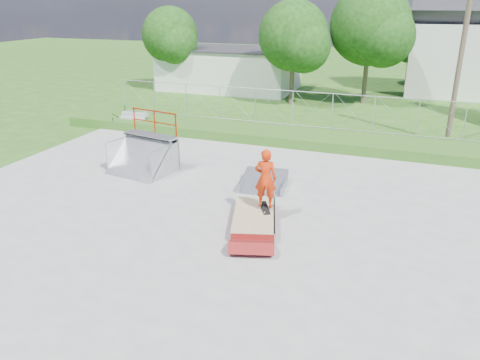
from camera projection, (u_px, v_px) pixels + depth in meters
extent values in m
plane|color=#255518|center=(209.00, 217.00, 15.03)|extent=(120.00, 120.00, 0.00)
cube|color=gray|center=(209.00, 217.00, 15.02)|extent=(20.00, 16.00, 0.04)
cube|color=#255518|center=(287.00, 135.00, 23.25)|extent=(24.00, 3.00, 0.50)
cube|color=maroon|center=(254.00, 220.00, 14.46)|extent=(1.93, 2.83, 0.36)
cube|color=#A2885C|center=(254.00, 214.00, 14.39)|extent=(1.95, 2.86, 0.03)
cube|color=black|center=(265.00, 208.00, 14.66)|extent=(0.57, 0.80, 0.13)
imported|color=red|center=(265.00, 181.00, 14.33)|extent=(0.73, 0.53, 1.86)
cube|color=silver|center=(230.00, 69.00, 36.33)|extent=(10.00, 6.00, 3.00)
cube|color=silver|center=(467.00, 60.00, 33.92)|extent=(8.00, 6.00, 5.00)
cube|color=#2B2B30|center=(476.00, 10.00, 32.70)|extent=(8.40, 6.08, 6.08)
cylinder|color=brown|center=(460.00, 59.00, 21.63)|extent=(0.24, 0.24, 8.00)
cylinder|color=brown|center=(292.00, 86.00, 30.98)|extent=(0.30, 0.30, 2.45)
sphere|color=#16330E|center=(294.00, 36.00, 29.83)|extent=(4.48, 4.48, 4.48)
sphere|color=#16330E|center=(304.00, 46.00, 29.27)|extent=(3.36, 3.36, 3.36)
cylinder|color=brown|center=(365.00, 82.00, 31.19)|extent=(0.30, 0.30, 2.80)
sphere|color=#16330E|center=(370.00, 25.00, 29.89)|extent=(5.12, 5.12, 5.12)
sphere|color=#16330E|center=(384.00, 37.00, 29.24)|extent=(3.84, 3.84, 3.84)
cylinder|color=brown|center=(172.00, 75.00, 36.02)|extent=(0.30, 0.30, 2.27)
sphere|color=#16330E|center=(170.00, 35.00, 34.96)|extent=(4.16, 4.16, 4.16)
sphere|color=#16330E|center=(176.00, 43.00, 34.44)|extent=(3.12, 3.12, 3.12)
cylinder|color=brown|center=(408.00, 73.00, 37.50)|extent=(0.30, 0.30, 2.10)
sphere|color=#16330E|center=(412.00, 38.00, 36.52)|extent=(3.84, 3.84, 3.84)
sphere|color=#16330E|center=(421.00, 45.00, 36.03)|extent=(2.88, 2.88, 2.88)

